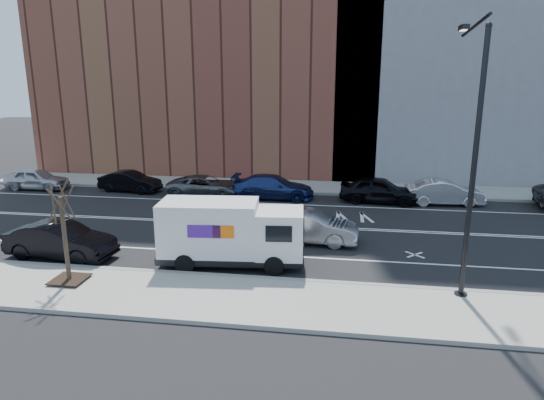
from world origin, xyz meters
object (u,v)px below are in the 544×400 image
(driving_sedan, at_px, (308,226))
(fedex_van, at_px, (230,232))
(far_parked_a, at_px, (37,179))
(far_parked_b, at_px, (130,182))

(driving_sedan, bearing_deg, fedex_van, 142.50)
(fedex_van, xyz_separation_m, driving_sedan, (2.87, 3.26, -0.64))
(far_parked_a, bearing_deg, driving_sedan, -112.56)
(fedex_van, height_order, far_parked_b, fedex_van)
(far_parked_a, distance_m, driving_sedan, 20.67)
(driving_sedan, bearing_deg, far_parked_b, 60.04)
(far_parked_a, bearing_deg, far_parked_b, -86.86)
(far_parked_b, bearing_deg, fedex_van, -133.65)
(fedex_van, bearing_deg, far_parked_b, 124.37)
(fedex_van, bearing_deg, driving_sedan, 43.40)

